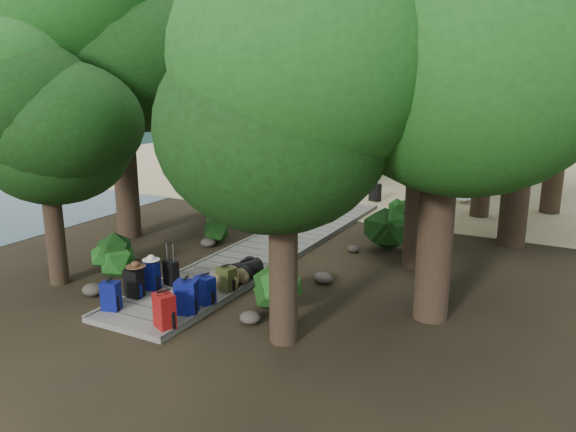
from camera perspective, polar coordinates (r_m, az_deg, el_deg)
The scene contains 50 objects.
ground at distance 15.06m, azimuth -3.36°, elevation -4.39°, with size 120.00×120.00×0.00m, color #2F2617.
sand_beach at distance 29.54m, azimuth 12.91°, elevation 4.51°, with size 40.00×22.00×0.02m, color #C7B186.
water_bay at distance 54.41m, azimuth -19.00°, elevation 8.38°, with size 50.00×60.00×0.02m, color #274550.
distant_hill at distance 76.78m, azimuth -10.58°, elevation 10.37°, with size 32.00×16.00×12.00m, color black.
boardwalk at distance 15.86m, azimuth -1.50°, elevation -3.17°, with size 2.00×12.00×0.12m, color gray.
backpack_left_a at distance 12.05m, azimuth -17.56°, elevation -7.61°, with size 0.36×0.25×0.67m, color #0A0A6F, non-canonical shape.
backpack_left_b at distance 12.58m, azimuth -15.39°, elevation -6.47°, with size 0.37×0.26×0.68m, color black, non-canonical shape.
backpack_left_c at distance 12.93m, azimuth -13.79°, elevation -5.81°, with size 0.37×0.26×0.68m, color #0A0A6F, non-canonical shape.
backpack_right_a at distance 10.98m, azimuth -12.46°, elevation -9.20°, with size 0.42×0.30×0.75m, color maroon, non-canonical shape.
backpack_right_b at distance 11.49m, azimuth -10.29°, elevation -7.96°, with size 0.43×0.30×0.77m, color #0A0A6F, non-canonical shape.
backpack_right_c at distance 11.92m, azimuth -8.42°, elevation -7.33°, with size 0.39×0.28×0.66m, color #0A0A6F, non-canonical shape.
backpack_right_d at distance 12.57m, azimuth -6.29°, elevation -6.26°, with size 0.39×0.28×0.60m, color #2F3918, non-canonical shape.
duffel_right_khaki at distance 12.81m, azimuth -5.82°, elevation -6.32°, with size 0.40×0.60×0.40m, color brown, non-canonical shape.
duffel_right_black at distance 13.32m, azimuth -4.20°, elevation -5.40°, with size 0.43×0.68×0.43m, color black, non-canonical shape.
suitcase_on_boardwalk at distance 13.12m, azimuth -11.79°, elevation -5.67°, with size 0.36×0.20×0.57m, color black, non-canonical shape.
lone_suitcase_on_sand at distance 21.98m, azimuth 8.83°, elevation 2.40°, with size 0.44×0.25×0.69m, color black, non-canonical shape.
hat_brown at distance 12.45m, azimuth -15.24°, elevation -4.70°, with size 0.43×0.43×0.13m, color #51351E, non-canonical shape.
hat_white at distance 12.81m, azimuth -13.76°, elevation -4.08°, with size 0.39×0.39×0.13m, color silver, non-canonical shape.
kayak at distance 24.54m, azimuth 2.49°, elevation 3.31°, with size 0.64×2.92×0.29m, color #AD170E.
sun_lounger at distance 22.67m, azimuth 17.74°, elevation 2.04°, with size 0.53×1.65×0.53m, color silver, non-canonical shape.
tree_right_a at distance 9.59m, azimuth -0.50°, elevation 7.76°, with size 4.46×4.46×7.43m, color black, non-canonical shape.
tree_right_b at distance 10.93m, azimuth 15.80°, elevation 14.43°, with size 5.53×5.53×9.87m, color black, non-canonical shape.
tree_right_c at distance 14.08m, azimuth 13.60°, elevation 11.90°, with size 5.00×5.00×8.65m, color black, non-canonical shape.
tree_right_d at distance 16.90m, azimuth 23.41°, elevation 15.66°, with size 6.06×6.06×11.11m, color black, non-canonical shape.
tree_right_e at distance 20.04m, azimuth 19.87°, elevation 12.71°, with size 5.07×5.07×9.12m, color black, non-canonical shape.
tree_right_f at distance 21.54m, azimuth 26.38°, elevation 13.09°, with size 5.50×5.50×9.83m, color black, non-canonical shape.
tree_left_a at distance 13.72m, azimuth -23.33°, elevation 5.93°, with size 3.71×3.71×6.19m, color black, non-canonical shape.
tree_left_b at distance 17.15m, azimuth -16.89°, elevation 14.25°, with size 5.54×5.54×9.98m, color black, non-canonical shape.
tree_left_c at distance 19.49m, azimuth -8.01°, elevation 12.25°, with size 4.81×4.81×8.36m, color black, non-canonical shape.
tree_back_a at distance 29.11m, azimuth 9.80°, elevation 13.30°, with size 5.13×5.13×8.88m, color black, non-canonical shape.
tree_back_b at distance 29.18m, azimuth 16.53°, elevation 13.67°, with size 5.39×5.39×9.63m, color black, non-canonical shape.
tree_back_c at distance 28.23m, azimuth 23.58°, elevation 12.91°, with size 5.25×5.25×9.45m, color black, non-canonical shape.
tree_back_d at distance 29.97m, azimuth 2.32°, elevation 12.15°, with size 4.48×4.48×7.47m, color black, non-canonical shape.
palm_right_a at distance 18.99m, azimuth 15.14°, elevation 9.20°, with size 3.87×3.87×6.60m, color #184713, non-canonical shape.
palm_right_b at distance 23.45m, azimuth 22.14°, elevation 10.74°, with size 3.93×3.93×7.60m, color #184713, non-canonical shape.
palm_right_c at distance 25.86m, azimuth 17.13°, elevation 9.72°, with size 3.84×3.84×6.11m, color #184713, non-canonical shape.
palm_left_a at distance 22.31m, azimuth -4.36°, elevation 9.87°, with size 3.93×3.93×6.25m, color #184713, non-canonical shape.
rock_left_a at distance 13.34m, azimuth -19.21°, elevation -7.07°, with size 0.49×0.44×0.27m, color #4C473F, non-canonical shape.
rock_left_b at distance 15.35m, azimuth -15.45°, elevation -4.17°, with size 0.34×0.30×0.18m, color #4C473F, non-canonical shape.
rock_left_c at distance 16.22m, azimuth -8.12°, elevation -2.69°, with size 0.45×0.40×0.25m, color #4C473F, non-canonical shape.
rock_left_d at distance 18.14m, azimuth -4.37°, elevation -0.93°, with size 0.26×0.24×0.15m, color #4C473F, non-canonical shape.
rock_right_a at distance 11.31m, azimuth -3.87°, elevation -10.26°, with size 0.43×0.39×0.24m, color #4C473F, non-canonical shape.
rock_right_b at distance 13.36m, azimuth 3.57°, elevation -6.27°, with size 0.47×0.42×0.26m, color #4C473F, non-canonical shape.
rock_right_c at distance 15.72m, azimuth 6.69°, elevation -3.30°, with size 0.34×0.30×0.18m, color #4C473F, non-canonical shape.
shrub_left_a at distance 14.45m, azimuth -17.73°, elevation -4.03°, with size 0.98×0.98×0.88m, color #194C16, non-canonical shape.
shrub_left_b at distance 16.65m, azimuth -7.30°, elevation -1.39°, with size 0.78×0.78×0.71m, color #194C16, non-canonical shape.
shrub_left_c at distance 20.08m, azimuth -4.14°, elevation 1.83°, with size 1.13×1.13×1.01m, color #194C16, non-canonical shape.
shrub_right_a at distance 11.77m, azimuth -1.10°, elevation -7.31°, with size 1.07×1.07×0.96m, color #194C16, non-canonical shape.
shrub_right_b at distance 15.91m, azimuth 9.59°, elevation -1.11°, with size 1.44×1.44×1.30m, color #194C16, non-canonical shape.
shrub_right_c at distance 19.12m, azimuth 11.18°, elevation 0.45°, with size 0.76×0.76×0.68m, color #194C16, non-canonical shape.
Camera 1 is at (7.43, -12.19, 4.79)m, focal length 35.00 mm.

